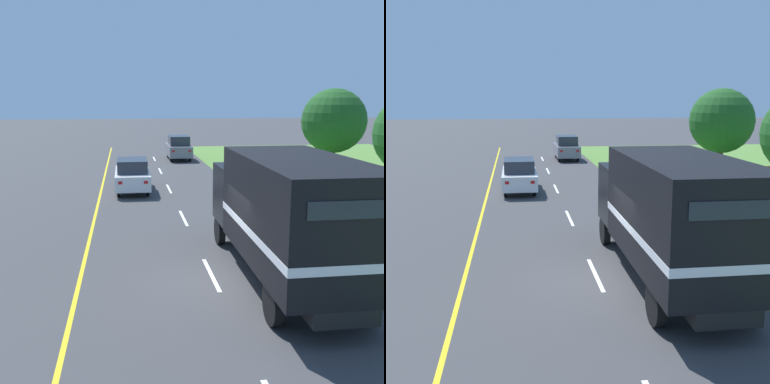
# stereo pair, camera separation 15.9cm
# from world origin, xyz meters

# --- Properties ---
(ground_plane) EXTENTS (200.00, 200.00, 0.00)m
(ground_plane) POSITION_xyz_m (0.00, 0.00, 0.00)
(ground_plane) COLOR #3D3D3F
(edge_line_yellow) EXTENTS (0.12, 53.69, 0.01)m
(edge_line_yellow) POSITION_xyz_m (-3.70, 9.49, 0.00)
(edge_line_yellow) COLOR yellow
(edge_line_yellow) RESTS_ON ground
(centre_dash_near) EXTENTS (0.12, 2.60, 0.01)m
(centre_dash_near) POSITION_xyz_m (0.00, 0.53, 0.00)
(centre_dash_near) COLOR white
(centre_dash_near) RESTS_ON ground
(centre_dash_mid_a) EXTENTS (0.12, 2.60, 0.01)m
(centre_dash_mid_a) POSITION_xyz_m (0.00, 7.13, 0.00)
(centre_dash_mid_a) COLOR white
(centre_dash_mid_a) RESTS_ON ground
(centre_dash_mid_b) EXTENTS (0.12, 2.60, 0.01)m
(centre_dash_mid_b) POSITION_xyz_m (0.00, 13.73, 0.00)
(centre_dash_mid_b) COLOR white
(centre_dash_mid_b) RESTS_ON ground
(centre_dash_far) EXTENTS (0.12, 2.60, 0.01)m
(centre_dash_far) POSITION_xyz_m (0.00, 20.33, 0.00)
(centre_dash_far) COLOR white
(centre_dash_far) RESTS_ON ground
(centre_dash_farthest) EXTENTS (0.12, 2.60, 0.01)m
(centre_dash_farthest) POSITION_xyz_m (0.00, 26.93, 0.00)
(centre_dash_farthest) COLOR white
(centre_dash_farthest) RESTS_ON ground
(horse_trailer_truck) EXTENTS (2.58, 8.19, 3.53)m
(horse_trailer_truck) POSITION_xyz_m (1.91, -0.28, 1.98)
(horse_trailer_truck) COLOR black
(horse_trailer_truck) RESTS_ON ground
(lead_car_white) EXTENTS (1.80, 4.36, 1.77)m
(lead_car_white) POSITION_xyz_m (-2.00, 13.27, 0.91)
(lead_car_white) COLOR black
(lead_car_white) RESTS_ON ground
(lead_car_grey_ahead) EXTENTS (1.80, 4.35, 1.93)m
(lead_car_grey_ahead) POSITION_xyz_m (1.94, 26.29, 0.97)
(lead_car_grey_ahead) COLOR black
(lead_car_grey_ahead) RESTS_ON ground
(highway_sign) EXTENTS (1.99, 0.09, 2.66)m
(highway_sign) POSITION_xyz_m (5.91, 3.07, 1.59)
(highway_sign) COLOR #9E9EA3
(highway_sign) RESTS_ON ground
(roadside_tree_mid) EXTENTS (4.22, 4.22, 5.57)m
(roadside_tree_mid) POSITION_xyz_m (11.27, 17.91, 3.45)
(roadside_tree_mid) COLOR brown
(roadside_tree_mid) RESTS_ON ground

